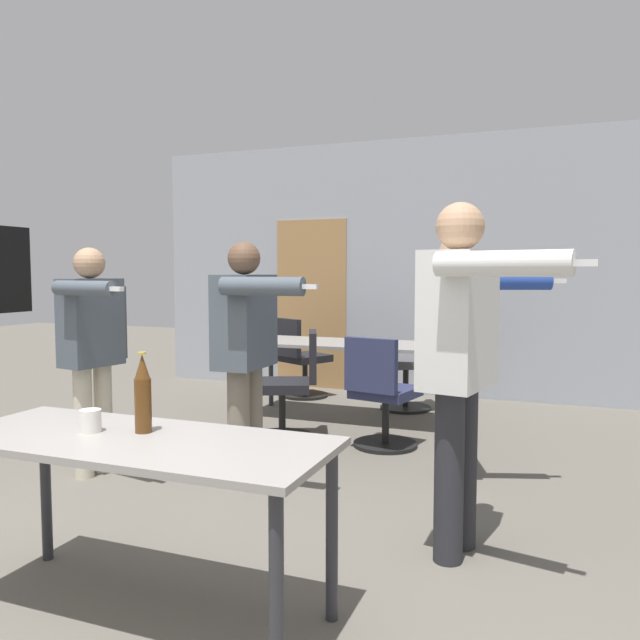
{
  "coord_description": "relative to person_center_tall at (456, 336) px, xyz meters",
  "views": [
    {
      "loc": [
        1.74,
        -1.5,
        1.41
      ],
      "look_at": [
        0.28,
        2.28,
        1.1
      ],
      "focal_mm": 35.0,
      "sensor_mm": 36.0,
      "label": 1
    }
  ],
  "objects": [
    {
      "name": "back_wall",
      "position": [
        -1.12,
        2.89,
        0.48
      ],
      "size": [
        6.15,
        0.12,
        2.94
      ],
      "color": "#A3A8B2",
      "rests_on": "ground_plane"
    },
    {
      "name": "conference_table_near",
      "position": [
        -0.93,
        -2.2,
        -0.32
      ],
      "size": [
        1.61,
        0.64,
        0.75
      ],
      "color": "gray",
      "rests_on": "ground_plane"
    },
    {
      "name": "conference_table_far",
      "position": [
        -1.23,
        1.36,
        -0.3
      ],
      "size": [
        2.04,
        0.76,
        0.75
      ],
      "color": "gray",
      "rests_on": "ground_plane"
    },
    {
      "name": "person_center_tall",
      "position": [
        0.0,
        0.0,
        0.0
      ],
      "size": [
        0.89,
        0.66,
        1.64
      ],
      "rotation": [
        0.0,
        0.0,
        -1.25
      ],
      "color": "slate",
      "rests_on": "ground_plane"
    },
    {
      "name": "person_far_watching",
      "position": [
        0.2,
        -1.15,
        0.07
      ],
      "size": [
        0.77,
        0.79,
        1.75
      ],
      "rotation": [
        0.0,
        0.0,
        -1.77
      ],
      "color": "#28282D",
      "rests_on": "ground_plane"
    },
    {
      "name": "person_right_polo",
      "position": [
        -1.28,
        -0.57,
        -0.02
      ],
      "size": [
        0.77,
        0.7,
        1.61
      ],
      "rotation": [
        0.0,
        0.0,
        -1.55
      ],
      "color": "slate",
      "rests_on": "ground_plane"
    },
    {
      "name": "person_near_casual",
      "position": [
        -2.35,
        -0.81,
        -0.03
      ],
      "size": [
        0.71,
        0.68,
        1.58
      ],
      "rotation": [
        0.0,
        0.0,
        -1.76
      ],
      "color": "beige",
      "rests_on": "ground_plane"
    },
    {
      "name": "office_chair_side_rolled",
      "position": [
        -0.75,
        2.06,
        -0.53
      ],
      "size": [
        0.67,
        0.65,
        0.94
      ],
      "rotation": [
        0.0,
        0.0,
        2.1
      ],
      "color": "black",
      "rests_on": "ground_plane"
    },
    {
      "name": "office_chair_far_left",
      "position": [
        -1.45,
        0.55,
        -0.56
      ],
      "size": [
        0.65,
        0.61,
        0.92
      ],
      "rotation": [
        0.0,
        0.0,
        1.96
      ],
      "color": "black",
      "rests_on": "ground_plane"
    },
    {
      "name": "office_chair_near_pushed",
      "position": [
        -0.66,
        0.53,
        -0.56
      ],
      "size": [
        0.55,
        0.6,
        0.91
      ],
      "rotation": [
        0.0,
        0.0,
        6.07
      ],
      "color": "black",
      "rests_on": "ground_plane"
    },
    {
      "name": "office_chair_mid_tucked",
      "position": [
        -2.07,
        2.2,
        -0.57
      ],
      "size": [
        0.64,
        0.67,
        0.9
      ],
      "rotation": [
        0.0,
        0.0,
        5.79
      ],
      "color": "black",
      "rests_on": "ground_plane"
    },
    {
      "name": "beer_bottle",
      "position": [
        -0.95,
        -2.12,
        -0.08
      ],
      "size": [
        0.07,
        0.07,
        0.34
      ],
      "color": "#563314",
      "rests_on": "conference_table_near"
    },
    {
      "name": "drink_cup",
      "position": [
        -1.16,
        -2.19,
        -0.19
      ],
      "size": [
        0.09,
        0.09,
        0.09
      ],
      "color": "silver",
      "rests_on": "conference_table_near"
    }
  ]
}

